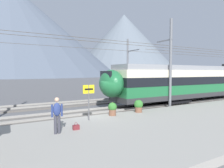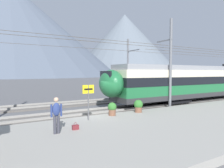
{
  "view_description": "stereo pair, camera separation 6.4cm",
  "coord_description": "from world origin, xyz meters",
  "px_view_note": "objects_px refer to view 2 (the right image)",
  "views": [
    {
      "loc": [
        -5.49,
        -12.44,
        3.17
      ],
      "look_at": [
        3.24,
        3.21,
        2.1
      ],
      "focal_mm": 30.8,
      "sensor_mm": 36.0,
      "label": 1
    },
    {
      "loc": [
        -5.43,
        -12.47,
        3.17
      ],
      "look_at": [
        3.24,
        3.21,
        2.1
      ],
      "focal_mm": 30.8,
      "sensor_mm": 36.0,
      "label": 2
    }
  ],
  "objects_px": {
    "handbag_beside_passenger": "(75,127)",
    "potted_plant_platform_edge": "(112,108)",
    "train_far_track": "(207,79)",
    "potted_plant_by_shelter": "(138,105)",
    "catenary_mast_far_side": "(129,66)",
    "catenary_mast_mid": "(170,62)",
    "platform_sign": "(88,94)",
    "passenger_walking": "(56,113)"
  },
  "relations": [
    {
      "from": "handbag_beside_passenger",
      "to": "potted_plant_platform_edge",
      "type": "relative_size",
      "value": 0.42
    },
    {
      "from": "handbag_beside_passenger",
      "to": "potted_plant_by_shelter",
      "type": "relative_size",
      "value": 0.4
    },
    {
      "from": "potted_plant_platform_edge",
      "to": "potted_plant_by_shelter",
      "type": "relative_size",
      "value": 0.96
    },
    {
      "from": "catenary_mast_mid",
      "to": "platform_sign",
      "type": "height_order",
      "value": "catenary_mast_mid"
    },
    {
      "from": "platform_sign",
      "to": "passenger_walking",
      "type": "height_order",
      "value": "platform_sign"
    },
    {
      "from": "train_far_track",
      "to": "catenary_mast_mid",
      "type": "distance_m",
      "value": 15.81
    },
    {
      "from": "train_far_track",
      "to": "potted_plant_by_shelter",
      "type": "distance_m",
      "value": 20.13
    },
    {
      "from": "catenary_mast_mid",
      "to": "potted_plant_platform_edge",
      "type": "distance_m",
      "value": 7.23
    },
    {
      "from": "potted_plant_platform_edge",
      "to": "potted_plant_by_shelter",
      "type": "height_order",
      "value": "potted_plant_by_shelter"
    },
    {
      "from": "catenary_mast_mid",
      "to": "platform_sign",
      "type": "distance_m",
      "value": 8.65
    },
    {
      "from": "catenary_mast_mid",
      "to": "passenger_walking",
      "type": "bearing_deg",
      "value": -162.5
    },
    {
      "from": "catenary_mast_far_side",
      "to": "potted_plant_by_shelter",
      "type": "bearing_deg",
      "value": -120.34
    },
    {
      "from": "potted_plant_platform_edge",
      "to": "potted_plant_by_shelter",
      "type": "distance_m",
      "value": 2.12
    },
    {
      "from": "train_far_track",
      "to": "potted_plant_platform_edge",
      "type": "xyz_separation_m",
      "value": [
        -20.72,
        -7.55,
        -1.41
      ]
    },
    {
      "from": "catenary_mast_mid",
      "to": "handbag_beside_passenger",
      "type": "height_order",
      "value": "catenary_mast_mid"
    },
    {
      "from": "platform_sign",
      "to": "potted_plant_by_shelter",
      "type": "relative_size",
      "value": 2.36
    },
    {
      "from": "passenger_walking",
      "to": "potted_plant_platform_edge",
      "type": "relative_size",
      "value": 1.98
    },
    {
      "from": "passenger_walking",
      "to": "handbag_beside_passenger",
      "type": "bearing_deg",
      "value": 11.04
    },
    {
      "from": "catenary_mast_mid",
      "to": "passenger_walking",
      "type": "height_order",
      "value": "catenary_mast_mid"
    },
    {
      "from": "passenger_walking",
      "to": "handbag_beside_passenger",
      "type": "height_order",
      "value": "passenger_walking"
    },
    {
      "from": "train_far_track",
      "to": "handbag_beside_passenger",
      "type": "xyz_separation_m",
      "value": [
        -23.84,
        -9.43,
        -1.76
      ]
    },
    {
      "from": "handbag_beside_passenger",
      "to": "potted_plant_platform_edge",
      "type": "xyz_separation_m",
      "value": [
        3.12,
        1.88,
        0.36
      ]
    },
    {
      "from": "catenary_mast_far_side",
      "to": "passenger_walking",
      "type": "xyz_separation_m",
      "value": [
        -11.88,
        -11.74,
        -2.68
      ]
    },
    {
      "from": "catenary_mast_mid",
      "to": "handbag_beside_passenger",
      "type": "bearing_deg",
      "value": -161.87
    },
    {
      "from": "handbag_beside_passenger",
      "to": "potted_plant_platform_edge",
      "type": "bearing_deg",
      "value": 31.06
    },
    {
      "from": "train_far_track",
      "to": "catenary_mast_mid",
      "type": "relative_size",
      "value": 0.59
    },
    {
      "from": "handbag_beside_passenger",
      "to": "passenger_walking",
      "type": "bearing_deg",
      "value": -168.96
    },
    {
      "from": "passenger_walking",
      "to": "handbag_beside_passenger",
      "type": "xyz_separation_m",
      "value": [
        0.96,
        0.19,
        -0.82
      ]
    },
    {
      "from": "potted_plant_platform_edge",
      "to": "platform_sign",
      "type": "bearing_deg",
      "value": -166.47
    },
    {
      "from": "catenary_mast_far_side",
      "to": "potted_plant_platform_edge",
      "type": "relative_size",
      "value": 57.49
    },
    {
      "from": "catenary_mast_mid",
      "to": "potted_plant_by_shelter",
      "type": "height_order",
      "value": "catenary_mast_mid"
    },
    {
      "from": "train_far_track",
      "to": "passenger_walking",
      "type": "height_order",
      "value": "train_far_track"
    },
    {
      "from": "train_far_track",
      "to": "potted_plant_platform_edge",
      "type": "distance_m",
      "value": 22.1
    },
    {
      "from": "catenary_mast_mid",
      "to": "passenger_walking",
      "type": "xyz_separation_m",
      "value": [
        -10.43,
        -3.29,
        -2.77
      ]
    },
    {
      "from": "train_far_track",
      "to": "potted_plant_by_shelter",
      "type": "relative_size",
      "value": 32.71
    },
    {
      "from": "catenary_mast_mid",
      "to": "potted_plant_platform_edge",
      "type": "xyz_separation_m",
      "value": [
        -6.35,
        -1.22,
        -3.24
      ]
    },
    {
      "from": "handbag_beside_passenger",
      "to": "train_far_track",
      "type": "bearing_deg",
      "value": 21.58
    },
    {
      "from": "catenary_mast_mid",
      "to": "catenary_mast_far_side",
      "type": "bearing_deg",
      "value": 80.32
    },
    {
      "from": "potted_plant_platform_edge",
      "to": "potted_plant_by_shelter",
      "type": "xyz_separation_m",
      "value": [
        2.12,
        -0.02,
        0.02
      ]
    },
    {
      "from": "catenary_mast_mid",
      "to": "handbag_beside_passenger",
      "type": "distance_m",
      "value": 10.6
    },
    {
      "from": "catenary_mast_far_side",
      "to": "handbag_beside_passenger",
      "type": "xyz_separation_m",
      "value": [
        -10.92,
        -11.56,
        -3.5
      ]
    },
    {
      "from": "train_far_track",
      "to": "catenary_mast_far_side",
      "type": "distance_m",
      "value": 13.22
    }
  ]
}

